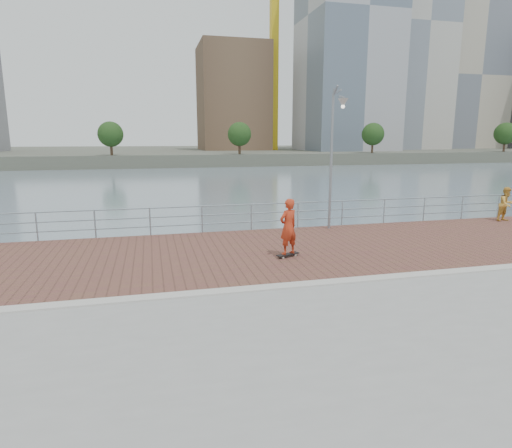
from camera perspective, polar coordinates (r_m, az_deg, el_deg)
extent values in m
plane|color=slate|center=(12.00, 2.40, -17.55)|extent=(400.00, 400.00, 0.00)
cube|color=brown|center=(14.50, -1.52, -3.78)|extent=(40.00, 6.80, 0.02)
cube|color=#B7B5AD|center=(11.16, 2.48, -8.40)|extent=(40.00, 0.40, 0.06)
cube|color=#4C5142|center=(132.68, -12.72, 9.19)|extent=(320.00, 95.00, 2.50)
cylinder|color=#8C9EA8|center=(17.88, -27.20, -0.36)|extent=(0.06, 0.06, 1.10)
cylinder|color=#8C9EA8|center=(17.51, -20.66, -0.05)|extent=(0.06, 0.06, 1.10)
cylinder|color=#8C9EA8|center=(17.38, -13.94, 0.27)|extent=(0.06, 0.06, 1.10)
cylinder|color=#8C9EA8|center=(17.49, -7.20, 0.59)|extent=(0.06, 0.06, 1.10)
cylinder|color=#8C9EA8|center=(17.83, -0.64, 0.89)|extent=(0.06, 0.06, 1.10)
cylinder|color=#8C9EA8|center=(18.40, 5.59, 1.16)|extent=(0.06, 0.06, 1.10)
cylinder|color=#8C9EA8|center=(19.17, 11.39, 1.41)|extent=(0.06, 0.06, 1.10)
cylinder|color=#8C9EA8|center=(20.13, 16.69, 1.62)|extent=(0.06, 0.06, 1.10)
cylinder|color=#8C9EA8|center=(21.24, 21.48, 1.80)|extent=(0.06, 0.06, 1.10)
cylinder|color=#8C9EA8|center=(22.48, 25.76, 1.95)|extent=(0.06, 0.06, 1.10)
cylinder|color=#8C9EA8|center=(23.84, 29.58, 2.07)|extent=(0.06, 0.06, 1.10)
cylinder|color=#8C9EA8|center=(17.54, -3.92, 2.51)|extent=(39.00, 0.05, 0.05)
cylinder|color=#8C9EA8|center=(17.60, -3.90, 1.30)|extent=(39.00, 0.05, 0.05)
cylinder|color=#8C9EA8|center=(17.67, -3.88, 0.14)|extent=(39.00, 0.05, 0.05)
cylinder|color=gray|center=(18.13, 9.98, 7.96)|extent=(0.11, 0.11, 5.54)
cylinder|color=gray|center=(17.76, 10.92, 16.81)|extent=(0.07, 0.92, 0.07)
cone|color=#B2B2AD|center=(17.33, 11.56, 16.32)|extent=(0.41, 0.41, 0.32)
cube|color=black|center=(13.94, 4.27, -4.05)|extent=(0.85, 0.52, 0.03)
cylinder|color=beige|center=(13.73, 3.63, -4.49)|extent=(0.08, 0.06, 0.06)
cylinder|color=beige|center=(14.07, 5.28, -4.12)|extent=(0.08, 0.06, 0.06)
cylinder|color=beige|center=(13.84, 3.23, -4.36)|extent=(0.08, 0.06, 0.06)
cylinder|color=beige|center=(14.18, 4.88, -4.00)|extent=(0.08, 0.06, 0.06)
imported|color=#B83218|center=(13.72, 4.32, -0.37)|extent=(0.78, 0.66, 1.82)
imported|color=gold|center=(22.83, 30.40, 2.30)|extent=(0.85, 0.70, 1.58)
cube|color=gold|center=(120.70, 2.41, 21.78)|extent=(2.00, 2.00, 50.00)
cube|color=brown|center=(122.71, -3.13, 16.39)|extent=(18.00, 18.00, 27.90)
cube|color=#9E9EA3|center=(123.20, 12.25, 25.30)|extent=(22.00, 22.00, 66.66)
cube|color=#B2ADA3|center=(143.23, 19.79, 23.26)|extent=(20.00, 20.00, 68.41)
cube|color=#ADA38E|center=(159.96, 25.24, 17.07)|extent=(24.00, 22.00, 43.80)
cylinder|color=#473323|center=(87.36, -18.74, 9.88)|extent=(0.50, 0.50, 3.71)
sphere|color=#193814|center=(87.35, -18.83, 11.27)|extent=(4.77, 4.77, 4.77)
cylinder|color=#473323|center=(88.92, -2.22, 10.50)|extent=(0.50, 0.50, 3.76)
sphere|color=#193814|center=(88.91, -2.23, 11.89)|extent=(4.83, 4.83, 4.83)
cylinder|color=#473323|center=(99.42, 15.26, 10.23)|extent=(0.50, 0.50, 3.81)
sphere|color=#193814|center=(99.41, 15.32, 11.49)|extent=(4.90, 4.90, 4.90)
cylinder|color=#473323|center=(120.28, 30.21, 9.29)|extent=(0.50, 0.50, 4.02)
sphere|color=#193814|center=(120.28, 30.32, 10.38)|extent=(5.17, 5.17, 5.17)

